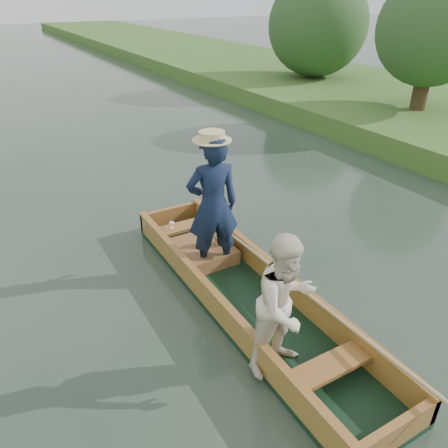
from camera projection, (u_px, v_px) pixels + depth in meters
ground at (246, 304)px, 5.89m from camera, size 120.00×120.00×0.00m
trees_far at (81, 37)px, 11.88m from camera, size 23.08×11.98×4.46m
punt at (242, 264)px, 5.54m from camera, size 1.26×5.20×2.13m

